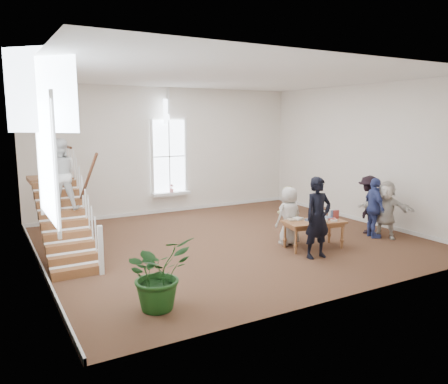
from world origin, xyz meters
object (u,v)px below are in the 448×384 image
police_officer (318,218)px  woman_cluster_a (374,208)px  elderly_woman (289,216)px  woman_cluster_b (368,204)px  floor_plant (158,273)px  person_yellow (287,213)px  library_table (314,224)px  woman_cluster_c (386,210)px  side_chair (321,206)px

police_officer → woman_cluster_a: size_ratio=1.15×
elderly_woman → woman_cluster_a: woman_cluster_a is taller
woman_cluster_b → floor_plant: bearing=-18.9°
police_officer → woman_cluster_a: bearing=15.4°
person_yellow → library_table: bearing=80.2°
library_table → person_yellow: size_ratio=1.11×
police_officer → woman_cluster_b: 3.13m
person_yellow → woman_cluster_c: (2.53, -1.32, 0.07)m
person_yellow → floor_plant: size_ratio=1.15×
library_table → woman_cluster_a: 2.21m
floor_plant → elderly_woman: bearing=24.9°
police_officer → side_chair: 4.30m
woman_cluster_a → woman_cluster_c: woman_cluster_a is taller
woman_cluster_a → side_chair: (0.25, 2.49, -0.40)m
library_table → woman_cluster_c: bearing=4.2°
person_yellow → side_chair: bearing=-165.1°
woman_cluster_a → side_chair: size_ratio=2.02×
police_officer → floor_plant: size_ratio=1.51×
library_table → woman_cluster_a: (2.20, -0.02, 0.21)m
library_table → floor_plant: (-4.94, -1.53, 0.00)m
woman_cluster_a → woman_cluster_c: size_ratio=1.05×
woman_cluster_a → floor_plant: size_ratio=1.31×
library_table → elderly_woman: bearing=131.1°
police_officer → woman_cluster_b: size_ratio=1.16×
police_officer → woman_cluster_c: police_officer is taller
side_chair → woman_cluster_a: bearing=-103.3°
elderly_woman → woman_cluster_b: size_ratio=0.92×
elderly_woman → woman_cluster_a: size_ratio=0.91×
woman_cluster_b → side_chair: (-0.01, 2.04, -0.40)m
library_table → side_chair: side_chair is taller
woman_cluster_c → side_chair: 2.71m
side_chair → police_officer: bearing=-140.6°
library_table → person_yellow: person_yellow is taller
library_table → woman_cluster_c: woman_cluster_c is taller
elderly_woman → person_yellow: elderly_woman is taller
elderly_woman → person_yellow: 0.58m
library_table → woman_cluster_b: (2.46, 0.43, 0.21)m
woman_cluster_b → floor_plant: size_ratio=1.31×
woman_cluster_c → floor_plant: 7.52m
library_table → person_yellow: bearing=103.1°
woman_cluster_c → floor_plant: size_ratio=1.25×
library_table → elderly_woman: size_ratio=1.06×
woman_cluster_b → side_chair: woman_cluster_b is taller
elderly_woman → floor_plant: bearing=24.5°
woman_cluster_b → side_chair: 2.07m
library_table → woman_cluster_a: woman_cluster_a is taller
woman_cluster_b → library_table: bearing=-23.8°
police_officer → person_yellow: (0.40, 1.75, -0.24)m
person_yellow → woman_cluster_b: woman_cluster_b is taller
elderly_woman → woman_cluster_c: woman_cluster_c is taller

